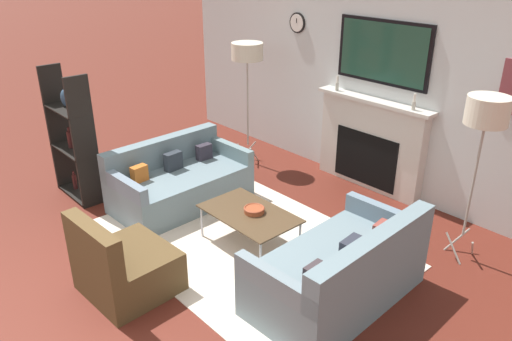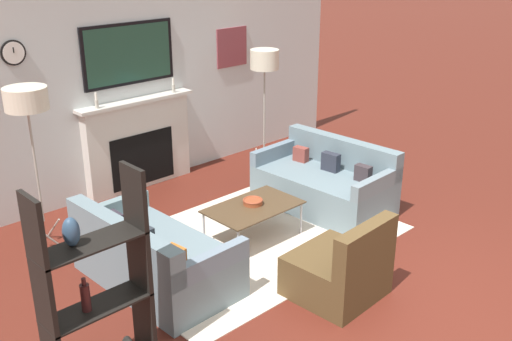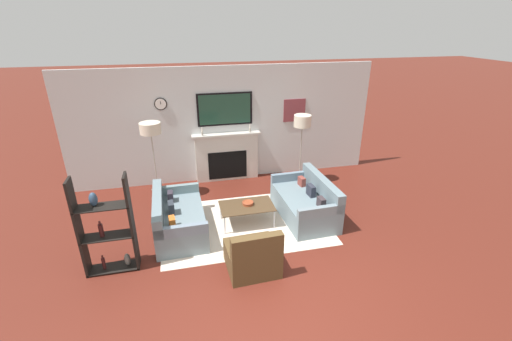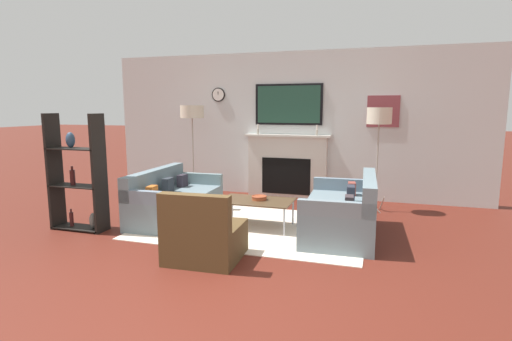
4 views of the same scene
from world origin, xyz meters
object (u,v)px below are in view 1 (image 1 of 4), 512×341
at_px(coffee_table, 249,215).
at_px(shelf_unit, 72,140).
at_px(floor_lamp_left, 247,53).
at_px(couch_right, 340,272).
at_px(floor_lamp_right, 487,113).
at_px(couch_left, 179,182).
at_px(decorative_bowl, 254,210).
at_px(armchair, 124,267).

height_order(coffee_table, shelf_unit, shelf_unit).
bearing_deg(floor_lamp_left, couch_right, -26.77).
xyz_separation_m(coffee_table, floor_lamp_right, (1.58, 1.45, 1.15)).
bearing_deg(coffee_table, floor_lamp_right, 42.58).
xyz_separation_m(floor_lamp_right, shelf_unit, (-3.89, -2.27, -0.77)).
distance_m(couch_left, coffee_table, 1.30).
distance_m(decorative_bowl, floor_lamp_right, 2.37).
xyz_separation_m(armchair, floor_lamp_right, (1.77, 2.80, 1.26)).
height_order(couch_left, couch_right, couch_right).
bearing_deg(shelf_unit, couch_right, 13.18).
relative_size(couch_right, armchair, 2.03).
xyz_separation_m(floor_lamp_left, shelf_unit, (-0.63, -2.27, -0.83)).
bearing_deg(couch_right, coffee_table, -179.87).
bearing_deg(couch_left, couch_right, 0.06).
relative_size(couch_right, shelf_unit, 1.02).
bearing_deg(armchair, floor_lamp_right, 57.72).
bearing_deg(armchair, coffee_table, 82.18).
bearing_deg(couch_left, coffee_table, -0.00).
distance_m(couch_right, floor_lamp_left, 3.47).
xyz_separation_m(couch_left, shelf_unit, (-1.01, -0.82, 0.48)).
bearing_deg(couch_left, floor_lamp_left, 104.92).
bearing_deg(couch_right, floor_lamp_left, 153.23).
relative_size(couch_right, floor_lamp_left, 0.95).
height_order(armchair, shelf_unit, shelf_unit).
xyz_separation_m(couch_right, shelf_unit, (-3.50, -0.82, 0.46)).
bearing_deg(couch_left, armchair, -50.36).
bearing_deg(armchair, decorative_bowl, 81.17).
xyz_separation_m(armchair, coffee_table, (0.18, 1.34, 0.11)).
relative_size(armchair, decorative_bowl, 3.71).
bearing_deg(floor_lamp_right, couch_left, -153.20).
bearing_deg(floor_lamp_right, armchair, -122.28).
bearing_deg(floor_lamp_left, coffee_table, -40.82).
bearing_deg(floor_lamp_right, floor_lamp_left, 180.00).
bearing_deg(couch_left, floor_lamp_right, 26.80).
xyz_separation_m(armchair, shelf_unit, (-2.13, 0.53, 0.49)).
distance_m(couch_right, armchair, 1.93).
distance_m(floor_lamp_right, shelf_unit, 4.57).
xyz_separation_m(coffee_table, decorative_bowl, (0.03, 0.04, 0.06)).
distance_m(couch_left, floor_lamp_left, 1.99).
relative_size(couch_right, coffee_table, 1.62).
distance_m(couch_left, couch_right, 2.49).
bearing_deg(couch_right, shelf_unit, -166.82).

